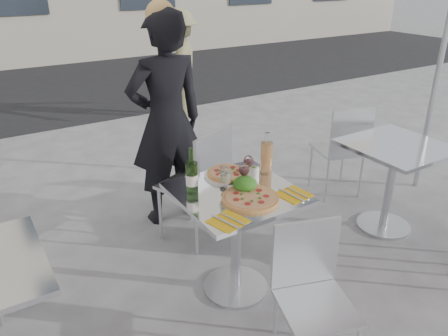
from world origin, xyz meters
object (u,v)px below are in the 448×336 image
pedestrian_b (180,64)px  wineglass_white_a (226,179)px  side_table_right (393,169)px  pizza_far (227,174)px  side_chair_rfar (344,145)px  woman_diner (166,122)px  napkin_right (294,194)px  wineglass_red_b (248,162)px  salad_plate (245,185)px  chair_far (202,178)px  napkin_left (228,221)px  wineglass_white_b (225,173)px  main_table (236,221)px  sugar_shaker (254,172)px  pizza_near (250,198)px  chair_near (311,285)px  carafe (267,157)px  wineglass_red_a (244,170)px  wine_bottle (192,176)px

pedestrian_b → wineglass_white_a: pedestrian_b is taller
side_table_right → pizza_far: (-1.43, 0.21, 0.23)m
side_chair_rfar → pedestrian_b: 3.05m
woman_diner → napkin_right: size_ratio=8.74×
wineglass_red_b → napkin_right: (0.10, -0.34, -0.11)m
pizza_far → salad_plate: salad_plate is taller
chair_far → side_chair_rfar: chair_far is taller
pizza_far → napkin_left: bearing=-121.8°
wineglass_white_b → main_table: bearing=-52.3°
main_table → woman_diner: bearing=87.9°
sugar_shaker → side_chair_rfar: bearing=20.7°
pizza_far → salad_plate: (-0.01, -0.23, 0.02)m
wineglass_white_b → salad_plate: bearing=-35.9°
pedestrian_b → pizza_near: 4.02m
sugar_shaker → pedestrian_b: bearing=71.0°
woman_diner → main_table: bearing=89.6°
side_table_right → chair_far: chair_far is taller
pedestrian_b → wineglass_white_a: bearing=14.2°
wineglass_white_a → wineglass_white_b: size_ratio=1.00×
wineglass_red_b → napkin_right: 0.37m
side_chair_rfar → chair_near: bearing=56.5°
chair_far → carafe: 0.63m
wineglass_red_a → wineglass_red_b: size_ratio=1.00×
carafe → sugar_shaker: carafe is taller
main_table → wineglass_red_a: bearing=25.9°
chair_far → carafe: bearing=89.8°
salad_plate → woman_diner: bearing=90.6°
chair_far → wineglass_white_a: 0.72m
side_chair_rfar → wineglass_white_b: 1.74m
pedestrian_b → pizza_far: (-1.35, -3.42, 0.00)m
side_table_right → napkin_right: bearing=-169.9°
pizza_near → carafe: bearing=39.5°
wine_bottle → pizza_near: bearing=-45.6°
side_chair_rfar → wine_bottle: (-1.81, -0.48, 0.33)m
side_chair_rfar → napkin_left: bearing=42.7°
pizza_near → wineglass_white_a: (-0.09, 0.12, 0.10)m
wine_bottle → napkin_left: (0.01, -0.40, -0.11)m
chair_near → carafe: size_ratio=2.82×
wineglass_red_a → napkin_right: (0.19, -0.26, -0.11)m
wineglass_white_b → carafe: bearing=8.5°
main_table → salad_plate: bearing=-11.6°
pizza_far → wine_bottle: size_ratio=1.05×
chair_near → side_chair_rfar: size_ratio=0.91×
salad_plate → chair_near: bearing=-91.8°
wineglass_white_a → napkin_left: 0.32m
wine_bottle → salad_plate: bearing=-25.5°
main_table → chair_far: 0.64m
wineglass_red_a → wineglass_red_b: same height
woman_diner → salad_plate: 1.11m
main_table → salad_plate: size_ratio=3.41×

